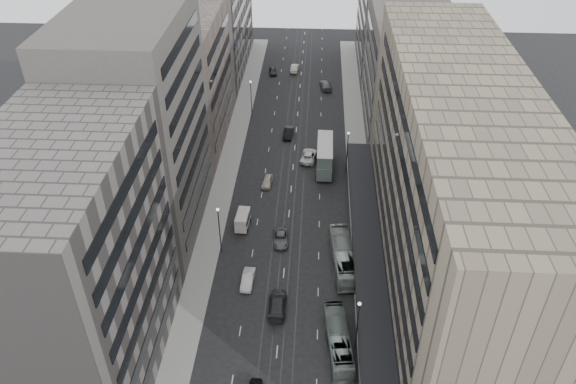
% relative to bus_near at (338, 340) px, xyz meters
% --- Properties ---
extents(ground, '(220.00, 220.00, 0.00)m').
position_rel_bus_near_xyz_m(ground, '(-7.53, 5.05, -1.56)').
color(ground, black).
rests_on(ground, ground).
extents(sidewalk_right, '(4.00, 125.00, 0.15)m').
position_rel_bus_near_xyz_m(sidewalk_right, '(4.47, 42.55, -1.48)').
color(sidewalk_right, gray).
rests_on(sidewalk_right, ground).
extents(sidewalk_left, '(4.00, 125.00, 0.15)m').
position_rel_bus_near_xyz_m(sidewalk_left, '(-19.53, 42.55, -1.48)').
color(sidewalk_left, gray).
rests_on(sidewalk_left, ground).
extents(department_store, '(19.20, 60.00, 30.00)m').
position_rel_bus_near_xyz_m(department_store, '(13.92, 13.05, 13.39)').
color(department_store, gray).
rests_on(department_store, ground).
extents(building_right_mid, '(15.00, 28.00, 24.00)m').
position_rel_bus_near_xyz_m(building_right_mid, '(13.97, 57.05, 10.44)').
color(building_right_mid, '#4C4842').
rests_on(building_right_mid, ground).
extents(building_right_far, '(15.00, 32.00, 28.00)m').
position_rel_bus_near_xyz_m(building_right_far, '(13.97, 87.05, 12.44)').
color(building_right_far, '#615B57').
rests_on(building_right_far, ground).
extents(building_left_a, '(15.00, 28.00, 30.00)m').
position_rel_bus_near_xyz_m(building_left_a, '(-29.03, -2.95, 13.44)').
color(building_left_a, '#615B57').
rests_on(building_left_a, ground).
extents(building_left_b, '(15.00, 26.00, 34.00)m').
position_rel_bus_near_xyz_m(building_left_b, '(-29.03, 24.05, 15.44)').
color(building_left_b, '#4C4842').
rests_on(building_left_b, ground).
extents(building_left_c, '(15.00, 28.00, 25.00)m').
position_rel_bus_near_xyz_m(building_left_c, '(-29.03, 51.05, 10.94)').
color(building_left_c, '#726359').
rests_on(building_left_c, ground).
extents(building_left_d, '(15.00, 38.00, 28.00)m').
position_rel_bus_near_xyz_m(building_left_d, '(-29.03, 84.05, 12.44)').
color(building_left_d, '#615B57').
rests_on(building_left_d, ground).
extents(lamp_right_near, '(0.44, 0.44, 8.32)m').
position_rel_bus_near_xyz_m(lamp_right_near, '(2.17, 0.05, 3.65)').
color(lamp_right_near, '#262628').
rests_on(lamp_right_near, ground).
extents(lamp_right_far, '(0.44, 0.44, 8.32)m').
position_rel_bus_near_xyz_m(lamp_right_far, '(2.17, 40.05, 3.65)').
color(lamp_right_far, '#262628').
rests_on(lamp_right_far, ground).
extents(lamp_left_near, '(0.44, 0.44, 8.32)m').
position_rel_bus_near_xyz_m(lamp_left_near, '(-17.23, 17.05, 3.65)').
color(lamp_left_near, '#262628').
rests_on(lamp_left_near, ground).
extents(lamp_left_far, '(0.44, 0.44, 8.32)m').
position_rel_bus_near_xyz_m(lamp_left_far, '(-17.23, 60.05, 3.65)').
color(lamp_left_far, '#262628').
rests_on(lamp_left_far, ground).
extents(bus_near, '(3.85, 11.40, 3.11)m').
position_rel_bus_near_xyz_m(bus_near, '(0.00, 0.00, 0.00)').
color(bus_near, gray).
rests_on(bus_near, ground).
extents(bus_far, '(4.04, 12.49, 3.42)m').
position_rel_bus_near_xyz_m(bus_far, '(0.91, 15.16, 0.15)').
color(bus_far, '#939E94').
rests_on(bus_far, ground).
extents(double_decker, '(3.12, 9.88, 5.39)m').
position_rel_bus_near_xyz_m(double_decker, '(-1.80, 40.75, 1.35)').
color(double_decker, slate).
rests_on(double_decker, ground).
extents(panel_van, '(2.29, 4.30, 2.64)m').
position_rel_bus_near_xyz_m(panel_van, '(-14.69, 23.21, -0.10)').
color(panel_van, beige).
rests_on(panel_van, ground).
extents(sedan_1, '(1.81, 4.63, 1.50)m').
position_rel_bus_near_xyz_m(sedan_1, '(-12.48, 10.72, -0.81)').
color(sedan_1, silver).
rests_on(sedan_1, ground).
extents(sedan_2, '(2.57, 4.98, 1.34)m').
position_rel_bus_near_xyz_m(sedan_2, '(-8.44, 19.93, -0.89)').
color(sedan_2, '#5D5D60').
rests_on(sedan_2, ground).
extents(sedan_3, '(2.42, 5.94, 1.72)m').
position_rel_bus_near_xyz_m(sedan_3, '(-7.97, 6.18, -0.70)').
color(sedan_3, '#28282B').
rests_on(sedan_3, ground).
extents(sedan_4, '(2.04, 4.23, 1.39)m').
position_rel_bus_near_xyz_m(sedan_4, '(-11.81, 35.14, -0.86)').
color(sedan_4, beige).
rests_on(sedan_4, ground).
extents(sedan_5, '(2.09, 4.95, 1.59)m').
position_rel_bus_near_xyz_m(sedan_5, '(-9.03, 52.41, -0.76)').
color(sedan_5, black).
rests_on(sedan_5, ground).
extents(sedan_6, '(3.42, 6.10, 1.61)m').
position_rel_bus_near_xyz_m(sedan_6, '(-4.74, 43.87, -0.75)').
color(sedan_6, white).
rests_on(sedan_6, ground).
extents(sedan_7, '(3.08, 5.98, 1.66)m').
position_rel_bus_near_xyz_m(sedan_7, '(-1.59, 75.01, -0.73)').
color(sedan_7, '#5D5D60').
rests_on(sedan_7, ground).
extents(sedan_8, '(2.36, 4.63, 1.51)m').
position_rel_bus_near_xyz_m(sedan_8, '(-14.47, 82.63, -0.80)').
color(sedan_8, '#2A292C').
rests_on(sedan_8, ground).
extents(sedan_9, '(2.09, 5.03, 1.62)m').
position_rel_bus_near_xyz_m(sedan_9, '(-9.23, 84.39, -0.75)').
color(sedan_9, beige).
rests_on(sedan_9, ground).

